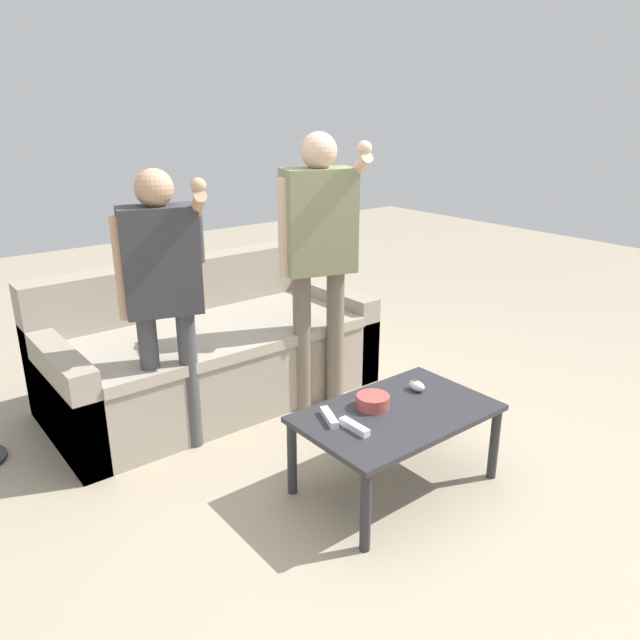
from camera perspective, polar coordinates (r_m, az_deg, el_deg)
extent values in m
plane|color=tan|center=(2.98, 5.65, -14.67)|extent=(12.00, 12.00, 0.00)
cube|color=#9E9384|center=(3.70, -9.99, -4.25)|extent=(1.87, 0.90, 0.40)
cube|color=#AA9F8F|center=(3.56, -9.64, -1.21)|extent=(1.59, 0.78, 0.06)
cube|color=#9E9384|center=(3.88, -12.91, 2.78)|extent=(1.87, 0.18, 0.38)
cube|color=#9E9384|center=(3.40, -23.03, -6.50)|extent=(0.14, 0.90, 0.55)
cube|color=#9E9384|center=(4.12, 0.54, -0.40)|extent=(0.14, 0.90, 0.55)
cube|color=#2D2D33|center=(2.77, 7.21, -8.66)|extent=(0.88, 0.55, 0.03)
cylinder|color=#2D2D33|center=(2.48, 4.29, -17.43)|extent=(0.04, 0.04, 0.36)
cylinder|color=#2D2D33|center=(3.01, 15.98, -11.06)|extent=(0.04, 0.04, 0.36)
cylinder|color=#2D2D33|center=(2.80, -2.63, -12.77)|extent=(0.04, 0.04, 0.36)
cylinder|color=#2D2D33|center=(3.27, 9.07, -7.93)|extent=(0.04, 0.04, 0.36)
cylinder|color=#B24C47|center=(2.77, 4.98, -7.60)|extent=(0.15, 0.15, 0.06)
ellipsoid|color=white|center=(2.96, 9.04, -6.10)|extent=(0.06, 0.09, 0.05)
cylinder|color=#4C4C51|center=(2.95, 8.90, -5.55)|extent=(0.02, 0.02, 0.01)
cylinder|color=#756656|center=(3.45, -1.68, -2.13)|extent=(0.10, 0.10, 0.81)
cylinder|color=#756656|center=(3.51, 1.42, -1.69)|extent=(0.10, 0.10, 0.81)
cube|color=gray|center=(3.29, -0.12, 9.22)|extent=(0.43, 0.31, 0.56)
sphere|color=beige|center=(3.25, -0.12, 15.56)|extent=(0.19, 0.19, 0.19)
cylinder|color=beige|center=(3.24, -3.32, 8.55)|extent=(0.07, 0.07, 0.53)
cylinder|color=gray|center=(3.35, 3.00, 11.20)|extent=(0.07, 0.07, 0.26)
cylinder|color=beige|center=(3.27, 3.57, 13.87)|extent=(0.14, 0.26, 0.20)
sphere|color=beige|center=(3.20, 4.17, 15.73)|extent=(0.08, 0.08, 0.08)
cylinder|color=#47474C|center=(3.13, -15.42, -5.92)|extent=(0.09, 0.09, 0.74)
cylinder|color=#47474C|center=(3.14, -12.09, -5.47)|extent=(0.09, 0.09, 0.74)
cube|color=#38383D|center=(2.93, -14.71, 5.39)|extent=(0.39, 0.28, 0.51)
sphere|color=tan|center=(2.87, -15.27, 11.81)|extent=(0.17, 0.17, 0.17)
cylinder|color=tan|center=(2.92, -18.07, 4.56)|extent=(0.06, 0.06, 0.48)
cylinder|color=#38383D|center=(2.94, -11.46, 7.59)|extent=(0.06, 0.06, 0.24)
cylinder|color=tan|center=(2.85, -11.43, 10.31)|extent=(0.12, 0.24, 0.17)
sphere|color=tan|center=(2.77, -11.32, 12.21)|extent=(0.07, 0.07, 0.07)
cube|color=white|center=(2.59, 3.24, -9.95)|extent=(0.04, 0.16, 0.03)
cylinder|color=silver|center=(2.60, 2.82, -9.39)|extent=(0.01, 0.01, 0.00)
cube|color=silver|center=(2.55, 3.97, -10.03)|extent=(0.02, 0.02, 0.00)
cube|color=white|center=(2.66, 0.87, -9.09)|extent=(0.09, 0.16, 0.03)
cylinder|color=silver|center=(2.68, 0.68, -8.48)|extent=(0.01, 0.01, 0.00)
cube|color=silver|center=(2.61, 1.19, -9.24)|extent=(0.02, 0.02, 0.00)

